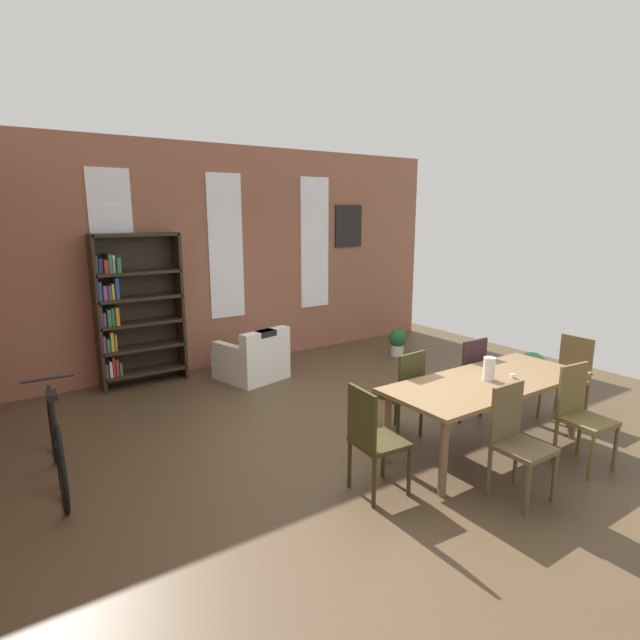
% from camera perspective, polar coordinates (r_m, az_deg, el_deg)
% --- Properties ---
extents(ground_plane, '(8.98, 8.98, 0.00)m').
position_cam_1_polar(ground_plane, '(5.43, 5.41, -13.54)').
color(ground_plane, '#4E3B27').
extents(back_wall_brick, '(7.91, 0.12, 3.32)m').
position_cam_1_polar(back_wall_brick, '(7.92, -10.72, 6.92)').
color(back_wall_brick, '#945A44').
rests_on(back_wall_brick, ground).
extents(window_pane_0, '(0.55, 0.02, 2.16)m').
position_cam_1_polar(window_pane_0, '(7.34, -22.21, 7.15)').
color(window_pane_0, white).
extents(window_pane_1, '(0.55, 0.02, 2.16)m').
position_cam_1_polar(window_pane_1, '(7.84, -10.56, 8.09)').
color(window_pane_1, white).
extents(window_pane_2, '(0.55, 0.02, 2.16)m').
position_cam_1_polar(window_pane_2, '(8.62, -0.61, 8.63)').
color(window_pane_2, white).
extents(dining_table, '(2.18, 0.90, 0.73)m').
position_cam_1_polar(dining_table, '(5.27, 18.36, -7.19)').
color(dining_table, brown).
rests_on(dining_table, ground).
extents(vase_on_table, '(0.11, 0.11, 0.23)m').
position_cam_1_polar(vase_on_table, '(5.21, 18.49, -5.23)').
color(vase_on_table, silver).
rests_on(vase_on_table, dining_table).
extents(tealight_candle_0, '(0.04, 0.04, 0.04)m').
position_cam_1_polar(tealight_candle_0, '(5.39, 20.87, -5.91)').
color(tealight_candle_0, silver).
rests_on(tealight_candle_0, dining_table).
extents(dining_chair_head_right, '(0.40, 0.40, 0.95)m').
position_cam_1_polar(dining_chair_head_right, '(6.49, 26.21, -5.57)').
color(dining_chair_head_right, brown).
rests_on(dining_chair_head_right, ground).
extents(dining_chair_head_left, '(0.43, 0.43, 0.95)m').
position_cam_1_polar(dining_chair_head_left, '(4.33, 5.93, -12.98)').
color(dining_chair_head_left, '#322D14').
rests_on(dining_chair_head_left, ground).
extents(dining_chair_far_left, '(0.43, 0.43, 0.95)m').
position_cam_1_polar(dining_chair_far_left, '(5.40, 9.32, -7.90)').
color(dining_chair_far_left, '#353217').
rests_on(dining_chair_far_left, ground).
extents(dining_chair_near_left, '(0.40, 0.40, 0.95)m').
position_cam_1_polar(dining_chair_near_left, '(4.59, 21.23, -12.28)').
color(dining_chair_near_left, brown).
rests_on(dining_chair_near_left, ground).
extents(dining_chair_far_right, '(0.40, 0.40, 0.95)m').
position_cam_1_polar(dining_chair_far_right, '(6.08, 16.04, -5.92)').
color(dining_chair_far_right, '#362225').
rests_on(dining_chair_far_right, ground).
extents(dining_chair_near_right, '(0.44, 0.44, 0.95)m').
position_cam_1_polar(dining_chair_near_right, '(5.38, 27.32, -9.20)').
color(dining_chair_near_right, brown).
rests_on(dining_chair_near_right, ground).
extents(bookshelf_tall, '(1.14, 0.34, 2.07)m').
position_cam_1_polar(bookshelf_tall, '(7.28, -20.34, 1.13)').
color(bookshelf_tall, '#2D2319').
rests_on(bookshelf_tall, ground).
extents(armchair_white, '(0.97, 0.97, 0.75)m').
position_cam_1_polar(armchair_white, '(7.30, -7.55, -4.45)').
color(armchair_white, silver).
rests_on(armchair_white, ground).
extents(bicycle_second, '(0.44, 1.69, 0.90)m').
position_cam_1_polar(bicycle_second, '(5.11, -27.54, -12.23)').
color(bicycle_second, black).
rests_on(bicycle_second, ground).
extents(potted_plant_by_shelf, '(0.39, 0.39, 0.51)m').
position_cam_1_polar(potted_plant_by_shelf, '(7.38, 22.73, -5.14)').
color(potted_plant_by_shelf, silver).
rests_on(potted_plant_by_shelf, ground).
extents(potted_plant_corner, '(0.30, 0.30, 0.45)m').
position_cam_1_polar(potted_plant_corner, '(8.48, 8.73, -2.31)').
color(potted_plant_corner, silver).
rests_on(potted_plant_corner, ground).
extents(framed_picture, '(0.56, 0.03, 0.72)m').
position_cam_1_polar(framed_picture, '(9.01, 3.22, 10.52)').
color(framed_picture, black).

